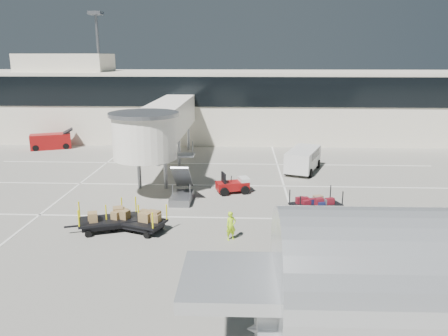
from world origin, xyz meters
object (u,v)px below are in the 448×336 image
Objects in this scene: baggage_tug at (233,185)px; suitcase_cart at (313,205)px; minivan at (303,158)px; belt_loader at (51,141)px; box_cart_near at (137,220)px; box_cart_far at (111,220)px; ground_worker at (231,226)px.

baggage_tug reaches higher than suitcase_cart.
belt_loader reaches higher than minivan.
belt_loader reaches higher than suitcase_cart.
belt_loader is (-25.27, 18.95, 0.25)m from suitcase_cart.
box_cart_near is 0.96× the size of box_cart_far.
suitcase_cart is (5.20, -4.11, -0.01)m from baggage_tug.
ground_worker is 0.29× the size of minivan.
box_cart_near is 5.52m from ground_worker.
minivan is at bearing -39.59° from belt_loader.
box_cart_near reaches higher than suitcase_cart.
baggage_tug is 0.64× the size of box_cart_near.
box_cart_far reaches higher than ground_worker.
minivan reaches higher than box_cart_far.
belt_loader is (-20.07, 14.83, 0.24)m from baggage_tug.
minivan is (12.84, 13.96, 0.58)m from box_cart_far.
suitcase_cart is 10.71m from minivan.
box_cart_near is at bearing -20.81° from box_cart_far.
suitcase_cart is 6.76m from ground_worker.
ground_worker is 30.83m from belt_loader.
ground_worker is at bearing -28.24° from box_cart_far.
baggage_tug is 0.47× the size of minivan.
belt_loader reaches higher than baggage_tug.
minivan reaches higher than box_cart_near.
minivan is at bearing 30.62° from baggage_tug.
baggage_tug is 24.96m from belt_loader.
box_cart_far is at bearing -112.48° from minivan.
minivan is 27.30m from belt_loader.
minivan is (11.28, 14.00, 0.56)m from box_cart_near.
belt_loader is at bearing 101.13° from ground_worker.
minivan is at bearing 39.05° from ground_worker.
belt_loader is (-26.01, 8.28, -0.36)m from minivan.
baggage_tug is 10.12m from box_cart_far.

